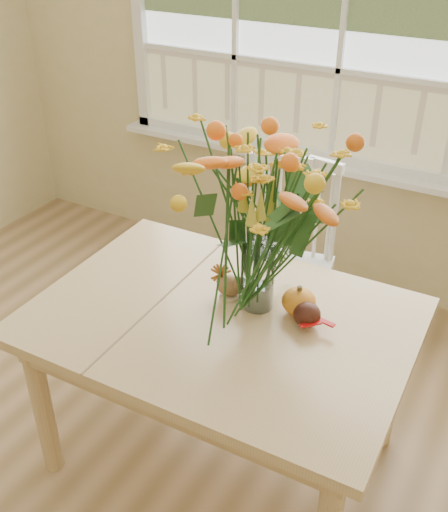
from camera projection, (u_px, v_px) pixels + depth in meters
The scene contains 7 objects.
wall_back at pixel (346, 24), 2.70m from camera, with size 4.00×0.02×2.70m, color #CFC384.
dining_table at pixel (221, 337), 2.03m from camera, with size 1.26×0.91×0.66m.
windsor_chair at pixel (284, 252), 2.63m from camera, with size 0.48×0.47×0.90m.
flower_vase at pixel (261, 210), 1.84m from camera, with size 0.50×0.50×0.60m.
pumpkin at pixel (299, 302), 1.97m from camera, with size 0.11×0.11×0.09m, color orange.
turkey_figurine at pixel (230, 286), 2.05m from camera, with size 0.11×0.10×0.12m.
dark_gourd at pixel (307, 316), 1.91m from camera, with size 0.13×0.09×0.08m.
Camera 1 is at (0.92, -0.51, 1.86)m, focal length 42.00 mm.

